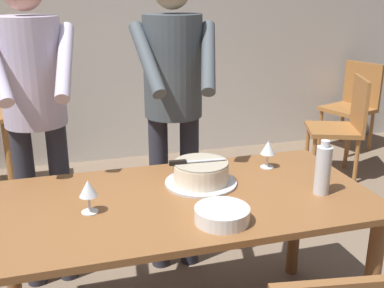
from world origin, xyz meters
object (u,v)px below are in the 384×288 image
at_px(person_cutting_cake, 173,94).
at_px(person_standing_beside, 34,101).
at_px(cake_knife, 186,162).
at_px(main_dining_table, 181,219).
at_px(cake_on_platter, 201,174).
at_px(wine_glass_far, 88,189).
at_px(background_chair_0, 343,123).
at_px(water_bottle, 323,169).
at_px(wine_glass_near, 268,148).
at_px(background_chair_1, 353,103).
at_px(plate_stack, 222,215).

bearing_deg(person_cutting_cake, person_standing_beside, 177.65).
distance_m(cake_knife, person_cutting_cake, 0.55).
bearing_deg(main_dining_table, person_standing_beside, 132.21).
bearing_deg(cake_on_platter, wine_glass_far, -163.76).
bearing_deg(cake_knife, wine_glass_far, -160.84).
xyz_separation_m(wine_glass_far, background_chair_0, (2.31, 1.65, -0.36)).
xyz_separation_m(cake_knife, person_cutting_cake, (0.07, 0.51, 0.21)).
bearing_deg(person_standing_beside, background_chair_0, 20.74).
bearing_deg(water_bottle, cake_knife, 155.43).
relative_size(wine_glass_near, person_cutting_cake, 0.08).
bearing_deg(water_bottle, wine_glass_far, 174.50).
relative_size(wine_glass_near, water_bottle, 0.58).
bearing_deg(person_cutting_cake, water_bottle, -57.31).
bearing_deg(background_chair_1, cake_on_platter, -137.36).
relative_size(wine_glass_far, background_chair_0, 0.16).
relative_size(cake_on_platter, water_bottle, 1.36).
bearing_deg(background_chair_0, main_dining_table, -139.77).
bearing_deg(background_chair_0, water_bottle, -126.47).
distance_m(plate_stack, background_chair_1, 3.47).
relative_size(cake_knife, person_cutting_cake, 0.16).
xyz_separation_m(wine_glass_near, wine_glass_far, (-0.92, -0.26, 0.00)).
height_order(plate_stack, background_chair_1, background_chair_1).
height_order(cake_knife, background_chair_1, background_chair_1).
height_order(person_cutting_cake, person_standing_beside, same).
bearing_deg(person_cutting_cake, cake_on_platter, -89.86).
distance_m(cake_knife, background_chair_1, 3.24).
distance_m(wine_glass_near, background_chair_1, 2.84).
relative_size(main_dining_table, plate_stack, 7.75).
bearing_deg(wine_glass_near, person_standing_beside, 158.83).
xyz_separation_m(main_dining_table, background_chair_1, (2.46, 2.27, -0.15)).
height_order(plate_stack, wine_glass_far, wine_glass_far).
relative_size(water_bottle, background_chair_1, 0.28).
xyz_separation_m(wine_glass_far, person_standing_beside, (-0.20, 0.70, 0.22)).
bearing_deg(cake_knife, plate_stack, -83.98).
distance_m(cake_knife, wine_glass_near, 0.47).
distance_m(cake_knife, plate_stack, 0.40).
relative_size(main_dining_table, wine_glass_near, 11.84).
bearing_deg(cake_on_platter, water_bottle, -27.23).
relative_size(main_dining_table, person_standing_beside, 0.99).
distance_m(cake_knife, person_standing_beside, 0.88).
distance_m(plate_stack, person_cutting_cake, 0.94).
distance_m(main_dining_table, cake_on_platter, 0.24).
distance_m(person_standing_beside, background_chair_1, 3.51).
bearing_deg(water_bottle, person_standing_beside, 146.98).
bearing_deg(plate_stack, wine_glass_far, 155.36).
bearing_deg(main_dining_table, wine_glass_near, 23.69).
bearing_deg(background_chair_1, plate_stack, -133.05).
height_order(water_bottle, background_chair_0, water_bottle).
height_order(main_dining_table, background_chair_0, background_chair_0).
bearing_deg(wine_glass_far, cake_knife, 19.16).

